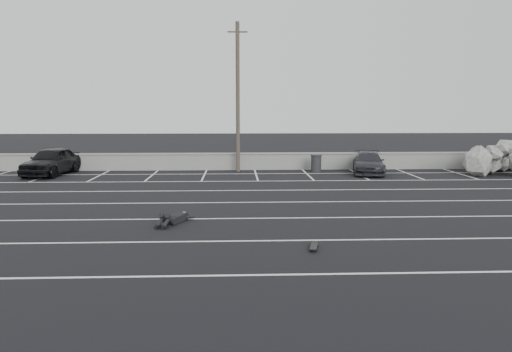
{
  "coord_description": "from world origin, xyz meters",
  "views": [
    {
      "loc": [
        -0.18,
        -17.1,
        3.83
      ],
      "look_at": [
        0.67,
        3.67,
        1.0
      ],
      "focal_mm": 35.0,
      "sensor_mm": 36.0,
      "label": 1
    }
  ],
  "objects_px": {
    "skateboard": "(314,246)",
    "riprap_pile": "(510,163)",
    "car_right": "(368,163)",
    "person": "(177,215)",
    "trash_bin": "(316,163)",
    "car_left": "(52,161)",
    "utility_pole": "(238,97)"
  },
  "relations": [
    {
      "from": "riprap_pile",
      "to": "car_left",
      "type": "bearing_deg",
      "value": 178.61
    },
    {
      "from": "car_left",
      "to": "person",
      "type": "xyz_separation_m",
      "value": [
        8.64,
        -12.38,
        -0.56
      ]
    },
    {
      "from": "skateboard",
      "to": "riprap_pile",
      "type": "bearing_deg",
      "value": 60.16
    },
    {
      "from": "riprap_pile",
      "to": "skateboard",
      "type": "height_order",
      "value": "riprap_pile"
    },
    {
      "from": "utility_pole",
      "to": "person",
      "type": "bearing_deg",
      "value": -98.97
    },
    {
      "from": "trash_bin",
      "to": "riprap_pile",
      "type": "xyz_separation_m",
      "value": [
        11.22,
        -1.35,
        0.1
      ]
    },
    {
      "from": "utility_pole",
      "to": "trash_bin",
      "type": "xyz_separation_m",
      "value": [
        4.72,
        -0.5,
        -3.98
      ]
    },
    {
      "from": "person",
      "to": "skateboard",
      "type": "relative_size",
      "value": 3.48
    },
    {
      "from": "riprap_pile",
      "to": "skateboard",
      "type": "distance_m",
      "value": 20.68
    },
    {
      "from": "car_right",
      "to": "person",
      "type": "relative_size",
      "value": 1.69
    },
    {
      "from": "trash_bin",
      "to": "riprap_pile",
      "type": "height_order",
      "value": "riprap_pile"
    },
    {
      "from": "person",
      "to": "skateboard",
      "type": "height_order",
      "value": "person"
    },
    {
      "from": "car_right",
      "to": "utility_pole",
      "type": "xyz_separation_m",
      "value": [
        -7.69,
        1.33,
        3.87
      ]
    },
    {
      "from": "car_left",
      "to": "utility_pole",
      "type": "relative_size",
      "value": 0.53
    },
    {
      "from": "car_right",
      "to": "trash_bin",
      "type": "distance_m",
      "value": 3.09
    },
    {
      "from": "utility_pole",
      "to": "person",
      "type": "height_order",
      "value": "utility_pole"
    },
    {
      "from": "car_right",
      "to": "skateboard",
      "type": "distance_m",
      "value": 16.77
    },
    {
      "from": "utility_pole",
      "to": "trash_bin",
      "type": "relative_size",
      "value": 8.54
    },
    {
      "from": "trash_bin",
      "to": "skateboard",
      "type": "xyz_separation_m",
      "value": [
        -2.74,
        -16.59,
        -0.46
      ]
    },
    {
      "from": "utility_pole",
      "to": "riprap_pile",
      "type": "xyz_separation_m",
      "value": [
        15.95,
        -1.85,
        -3.87
      ]
    },
    {
      "from": "skateboard",
      "to": "utility_pole",
      "type": "bearing_deg",
      "value": 109.27
    },
    {
      "from": "car_left",
      "to": "car_right",
      "type": "xyz_separation_m",
      "value": [
        18.48,
        -0.13,
        -0.17
      ]
    },
    {
      "from": "utility_pole",
      "to": "riprap_pile",
      "type": "relative_size",
      "value": 1.36
    },
    {
      "from": "trash_bin",
      "to": "riprap_pile",
      "type": "distance_m",
      "value": 11.31
    },
    {
      "from": "car_right",
      "to": "person",
      "type": "height_order",
      "value": "car_right"
    },
    {
      "from": "skateboard",
      "to": "car_right",
      "type": "bearing_deg",
      "value": 82.74
    },
    {
      "from": "car_right",
      "to": "person",
      "type": "xyz_separation_m",
      "value": [
        -9.84,
        -12.24,
        -0.39
      ]
    },
    {
      "from": "person",
      "to": "trash_bin",
      "type": "bearing_deg",
      "value": 83.11
    },
    {
      "from": "car_left",
      "to": "trash_bin",
      "type": "bearing_deg",
      "value": 10.14
    },
    {
      "from": "trash_bin",
      "to": "riprap_pile",
      "type": "relative_size",
      "value": 0.16
    },
    {
      "from": "person",
      "to": "skateboard",
      "type": "distance_m",
      "value": 5.42
    },
    {
      "from": "car_left",
      "to": "car_right",
      "type": "distance_m",
      "value": 18.48
    }
  ]
}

